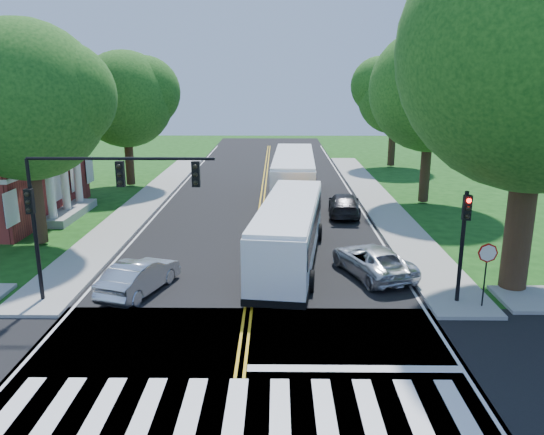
{
  "coord_description": "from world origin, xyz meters",
  "views": [
    {
      "loc": [
        1.12,
        -12.93,
        8.63
      ],
      "look_at": [
        0.87,
        10.72,
        2.4
      ],
      "focal_mm": 35.0,
      "sensor_mm": 36.0,
      "label": 1
    }
  ],
  "objects_px": {
    "signal_nw": "(92,195)",
    "suv": "(372,260)",
    "signal_ne": "(464,232)",
    "dark_sedan": "(344,204)",
    "bus_lead": "(289,231)",
    "bus_follow": "(294,176)",
    "hatchback": "(139,276)"
  },
  "relations": [
    {
      "from": "signal_nw",
      "to": "bus_lead",
      "type": "relative_size",
      "value": 0.61
    },
    {
      "from": "hatchback",
      "to": "dark_sedan",
      "type": "distance_m",
      "value": 16.43
    },
    {
      "from": "dark_sedan",
      "to": "bus_follow",
      "type": "bearing_deg",
      "value": -48.46
    },
    {
      "from": "hatchback",
      "to": "bus_follow",
      "type": "bearing_deg",
      "value": -93.31
    },
    {
      "from": "hatchback",
      "to": "dark_sedan",
      "type": "xyz_separation_m",
      "value": [
        10.01,
        13.03,
        -0.0
      ]
    },
    {
      "from": "signal_nw",
      "to": "dark_sedan",
      "type": "xyz_separation_m",
      "value": [
        11.29,
        14.11,
        -3.66
      ]
    },
    {
      "from": "signal_nw",
      "to": "bus_follow",
      "type": "xyz_separation_m",
      "value": [
        8.14,
        18.31,
        -2.58
      ]
    },
    {
      "from": "signal_nw",
      "to": "bus_follow",
      "type": "relative_size",
      "value": 0.54
    },
    {
      "from": "signal_nw",
      "to": "suv",
      "type": "distance_m",
      "value": 12.27
    },
    {
      "from": "signal_ne",
      "to": "dark_sedan",
      "type": "bearing_deg",
      "value": 101.08
    },
    {
      "from": "bus_lead",
      "to": "signal_ne",
      "type": "bearing_deg",
      "value": 150.36
    },
    {
      "from": "hatchback",
      "to": "suv",
      "type": "distance_m",
      "value": 10.2
    },
    {
      "from": "bus_lead",
      "to": "suv",
      "type": "xyz_separation_m",
      "value": [
        3.71,
        -1.65,
        -0.9
      ]
    },
    {
      "from": "suv",
      "to": "signal_ne",
      "type": "bearing_deg",
      "value": 111.96
    },
    {
      "from": "bus_lead",
      "to": "dark_sedan",
      "type": "relative_size",
      "value": 2.43
    },
    {
      "from": "hatchback",
      "to": "suv",
      "type": "relative_size",
      "value": 0.88
    },
    {
      "from": "hatchback",
      "to": "dark_sedan",
      "type": "height_order",
      "value": "hatchback"
    },
    {
      "from": "bus_lead",
      "to": "dark_sedan",
      "type": "height_order",
      "value": "bus_lead"
    },
    {
      "from": "hatchback",
      "to": "suv",
      "type": "xyz_separation_m",
      "value": [
        9.97,
        2.16,
        -0.03
      ]
    },
    {
      "from": "signal_nw",
      "to": "dark_sedan",
      "type": "bearing_deg",
      "value": 51.32
    },
    {
      "from": "suv",
      "to": "hatchback",
      "type": "bearing_deg",
      "value": -6.79
    },
    {
      "from": "suv",
      "to": "dark_sedan",
      "type": "height_order",
      "value": "dark_sedan"
    },
    {
      "from": "hatchback",
      "to": "suv",
      "type": "height_order",
      "value": "hatchback"
    },
    {
      "from": "signal_ne",
      "to": "dark_sedan",
      "type": "height_order",
      "value": "signal_ne"
    },
    {
      "from": "signal_ne",
      "to": "dark_sedan",
      "type": "relative_size",
      "value": 0.91
    },
    {
      "from": "bus_follow",
      "to": "signal_nw",
      "type": "bearing_deg",
      "value": 68.3
    },
    {
      "from": "signal_ne",
      "to": "bus_lead",
      "type": "distance_m",
      "value": 8.26
    },
    {
      "from": "signal_nw",
      "to": "bus_lead",
      "type": "distance_m",
      "value": 9.41
    },
    {
      "from": "bus_lead",
      "to": "dark_sedan",
      "type": "xyz_separation_m",
      "value": [
        3.76,
        9.22,
        -0.87
      ]
    },
    {
      "from": "signal_ne",
      "to": "bus_lead",
      "type": "bearing_deg",
      "value": 143.2
    },
    {
      "from": "signal_nw",
      "to": "signal_ne",
      "type": "distance_m",
      "value": 14.13
    },
    {
      "from": "signal_nw",
      "to": "suv",
      "type": "bearing_deg",
      "value": 16.08
    }
  ]
}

